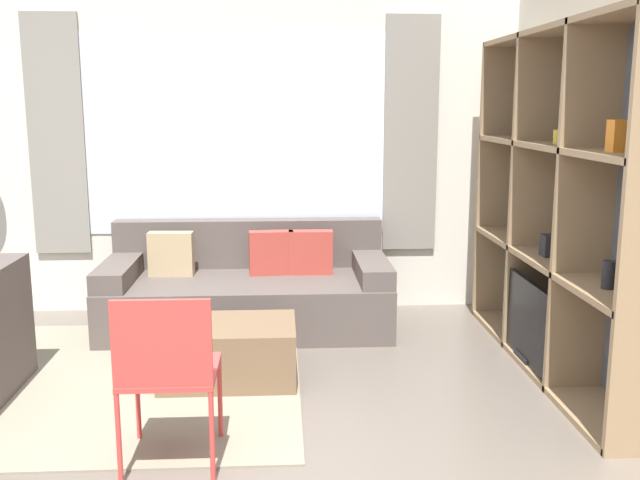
% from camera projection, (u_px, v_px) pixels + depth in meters
% --- Properties ---
extents(wall_back, '(5.76, 0.11, 2.70)m').
position_uv_depth(wall_back, '(237.00, 146.00, 5.81)').
color(wall_back, silver).
rests_on(wall_back, ground_plane).
extents(wall_right, '(0.07, 4.34, 2.70)m').
position_uv_depth(wall_right, '(600.00, 162.00, 4.36)').
color(wall_right, silver).
rests_on(wall_right, ground_plane).
extents(area_rug, '(2.15, 2.25, 0.01)m').
position_uv_depth(area_rug, '(127.00, 380.00, 4.44)').
color(area_rug, gray).
rests_on(area_rug, ground_plane).
extents(shelving_unit, '(0.36, 2.44, 2.16)m').
position_uv_depth(shelving_unit, '(564.00, 210.00, 4.48)').
color(shelving_unit, '#515660').
rests_on(shelving_unit, ground_plane).
extents(couch_main, '(2.15, 0.99, 0.78)m').
position_uv_depth(couch_main, '(248.00, 291.00, 5.50)').
color(couch_main, '#564C47').
rests_on(couch_main, ground_plane).
extents(ottoman, '(0.83, 0.58, 0.37)m').
position_uv_depth(ottoman, '(229.00, 352.00, 4.42)').
color(ottoman, brown).
rests_on(ottoman, ground_plane).
extents(folding_chair, '(0.44, 0.46, 0.86)m').
position_uv_depth(folding_chair, '(167.00, 365.00, 3.28)').
color(folding_chair, '#CC3D38').
rests_on(folding_chair, ground_plane).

